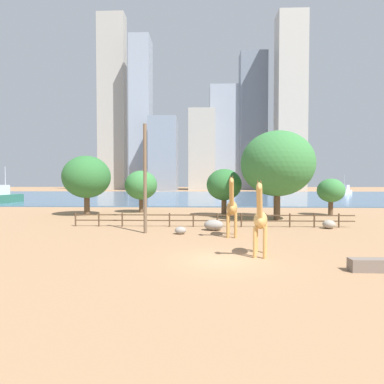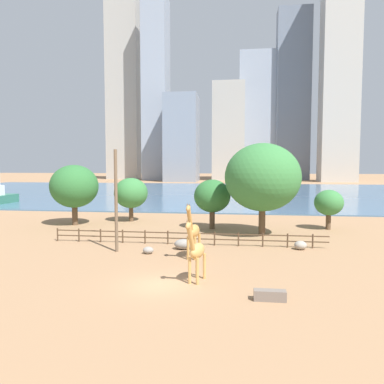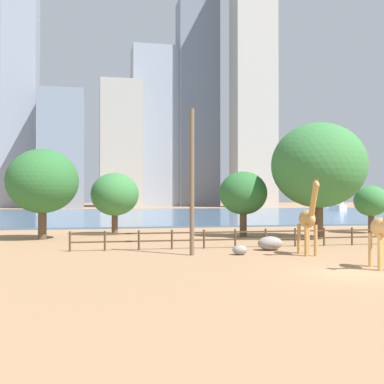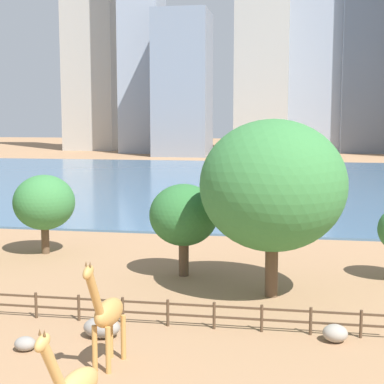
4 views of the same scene
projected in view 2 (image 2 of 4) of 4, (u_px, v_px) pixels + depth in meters
The scene contains 22 objects.
ground_plane at pixel (223, 192), 102.77m from camera, with size 400.00×400.00×0.00m, color #9E7551.
harbor_water at pixel (222, 192), 99.80m from camera, with size 180.00×86.00×0.20m, color #476B8C.
giraffe_tall at pixel (193, 231), 30.30m from camera, with size 1.09×3.16×4.68m.
giraffe_companion at pixel (196, 251), 24.18m from camera, with size 1.21×2.90×4.30m.
utility_pole at pixel (116, 201), 32.40m from camera, with size 0.28×0.28×8.91m, color brown.
boulder_near_fence at pixel (148, 250), 31.95m from camera, with size 0.92×0.80×0.60m, color gray.
boulder_by_pole at pixel (184, 244), 33.59m from camera, with size 1.68×1.23×0.92m, color gray.
boulder_small at pixel (301, 245), 33.49m from camera, with size 1.11×1.04×0.78m, color gray.
feeding_trough at pixel (270, 295), 20.97m from camera, with size 1.80×0.60×0.60m, color #72665B.
enclosure_fence at pixel (184, 237), 35.53m from camera, with size 26.12×0.14×1.30m.
tree_left_large at pixel (212, 196), 44.04m from camera, with size 4.31×4.31×5.84m.
tree_center_broad at pixel (329, 203), 43.56m from camera, with size 3.32×3.32×4.66m.
tree_right_tall at pixel (131, 193), 49.78m from camera, with size 4.47×4.47×5.82m.
tree_left_small at pixel (263, 177), 39.72m from camera, with size 8.05×8.05×9.88m.
tree_right_small at pixel (74, 186), 46.74m from camera, with size 5.95×5.95×7.55m.
skyline_tower_needle at pixel (123, 76), 187.76m from camera, with size 16.09×8.03×103.83m, color #ADA89E.
skyline_block_central at pixel (340, 72), 157.98m from camera, with size 15.12×10.74×93.01m, color #B7B2A8.
skyline_tower_glass at pixel (229, 132), 178.33m from camera, with size 15.01×14.47×45.86m, color #ADA89E.
skyline_block_left at pixel (182, 138), 163.99m from camera, with size 14.29×14.41×37.82m, color gray.
skyline_block_right at pixel (293, 96), 177.66m from camera, with size 15.54×10.78×79.80m, color slate.
skyline_tower_short at pixel (156, 90), 176.99m from camera, with size 11.20×13.68×85.35m, color #939EAD.
skyline_block_wide at pixel (257, 117), 184.81m from camera, with size 17.88×14.49×61.71m, color #939EAD.
Camera 2 is at (5.09, -22.70, 7.66)m, focal length 35.00 mm.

